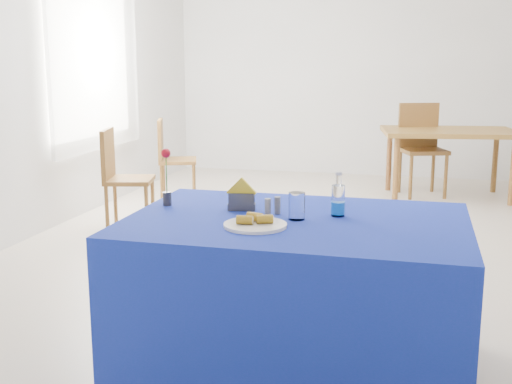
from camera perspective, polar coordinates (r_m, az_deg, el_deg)
floor at (r=5.30m, az=6.12°, el=-4.84°), size 7.00×7.00×0.00m
room_shell at (r=5.09m, az=6.55°, el=14.39°), size 7.00×7.00×7.00m
window_pane at (r=6.64m, az=-14.53°, el=11.72°), size 0.04×1.50×1.60m
curtain at (r=6.61m, az=-13.99°, el=11.75°), size 0.04×1.75×1.85m
plate at (r=2.89m, az=-0.07°, el=-2.96°), size 0.29×0.29×0.01m
drinking_glass at (r=3.01m, az=3.64°, el=-1.26°), size 0.08×0.08×0.13m
salt_shaker at (r=3.08m, az=1.05°, el=-1.37°), size 0.03×0.03×0.08m
pepper_shaker at (r=3.12m, az=1.92°, el=-1.20°), size 0.03×0.03×0.08m
blue_table at (r=3.16m, az=3.52°, el=-9.09°), size 1.60×1.10×0.76m
water_bottle at (r=3.10m, az=7.30°, el=-0.85°), size 0.07×0.07×0.21m
napkin_holder at (r=3.20m, az=-1.29°, el=-0.77°), size 0.15×0.08×0.17m
rose_vase at (r=3.32m, az=-7.96°, el=1.21°), size 0.05×0.05×0.30m
oak_table at (r=7.35m, az=16.80°, el=4.73°), size 1.54×1.12×0.76m
chair_bg_left at (r=7.47m, az=14.45°, el=4.31°), size 0.59×0.59×1.03m
chair_win_a at (r=5.83m, az=-12.01°, el=1.76°), size 0.49×0.49×0.91m
chair_win_b at (r=6.96m, az=-7.64°, el=3.37°), size 0.50×0.50×0.88m
banana_pieces at (r=2.89m, az=-0.08°, el=-2.38°), size 0.16×0.12×0.04m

